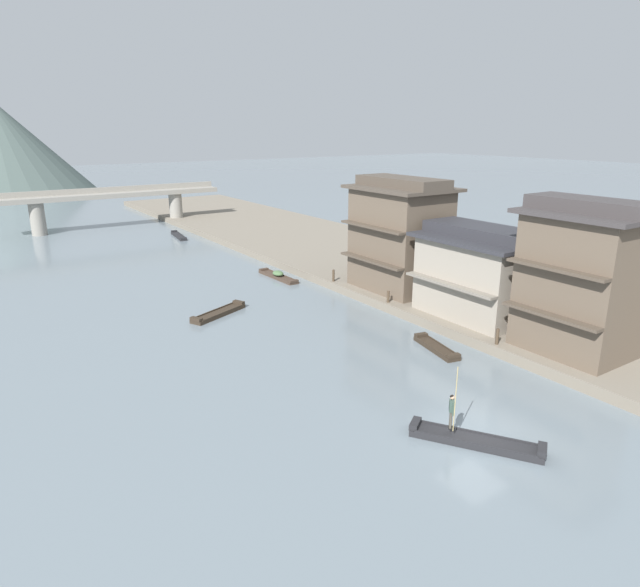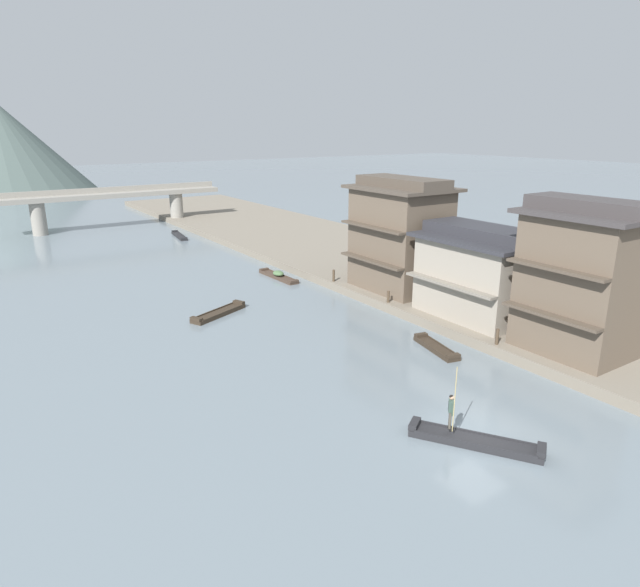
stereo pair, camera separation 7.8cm
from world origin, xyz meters
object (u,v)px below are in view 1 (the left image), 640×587
Objects in this scene: boat_moored_nearest at (219,313)px; boat_moored_third at (436,348)px; boatman_person at (452,408)px; boat_moored_second at (278,276)px; boat_foreground_poled at (476,441)px; boat_moored_far at (179,236)px; mooring_post_dock_mid at (388,297)px; house_waterfront_nearest at (580,279)px; mooring_post_dock_near at (497,337)px; stone_bridge at (110,201)px; house_waterfront_second at (480,272)px; mooring_post_dock_far at (333,276)px; house_waterfront_tall at (400,235)px.

boat_moored_nearest is 1.19× the size of boat_moored_third.
boatman_person reaches higher than boat_moored_nearest.
boat_moored_nearest is at bearing -143.04° from boat_moored_second.
boat_foreground_poled is 0.93× the size of boat_moored_far.
boat_moored_second is at bearing 99.69° from mooring_post_dock_mid.
mooring_post_dock_mid is (2.45, 7.38, 0.95)m from boat_moored_third.
house_waterfront_nearest is 13.72m from mooring_post_dock_mid.
mooring_post_dock_near reaches higher than boat_moored_second.
boat_moored_nearest is at bearing 125.74° from house_waterfront_nearest.
house_waterfront_nearest is at bearing -78.97° from boat_moored_second.
stone_bridge reaches higher than boat_moored_far.
boat_moored_nearest is at bearing 124.15° from mooring_post_dock_near.
house_waterfront_second is 13.13m from mooring_post_dock_far.
boat_moored_second is 0.62× the size of house_waterfront_tall.
house_waterfront_second reaches higher than boatman_person.
house_waterfront_second is 6.88m from mooring_post_dock_mid.
boatman_person is 3.12× the size of mooring_post_dock_near.
house_waterfront_second is at bearing -75.26° from mooring_post_dock_far.
boat_foreground_poled is 22.35m from house_waterfront_tall.
boat_moored_nearest is at bearing -104.97° from boat_moored_far.
boat_foreground_poled is at bearing -122.75° from house_waterfront_tall.
mooring_post_dock_near reaches higher than boat_moored_far.
house_waterfront_tall is at bearing -14.21° from boat_moored_nearest.
boat_moored_nearest is 41.56m from stone_bridge.
stone_bridge is (-7.89, 47.38, 2.51)m from mooring_post_dock_mid.
house_waterfront_second is at bearing 36.96° from boatman_person.
house_waterfront_nearest reaches higher than boatman_person.
mooring_post_dock_far reaches higher than boat_foreground_poled.
boat_moored_far is (6.52, 51.19, -1.40)m from boatman_person.
house_waterfront_nearest is 1.06× the size of house_waterfront_second.
mooring_post_dock_mid reaches higher than boat_foreground_poled.
house_waterfront_second is (0.47, 7.37, -1.31)m from house_waterfront_nearest.
boat_moored_third is 14.61m from mooring_post_dock_far.
mooring_post_dock_near is at bearing -104.33° from house_waterfront_tall.
boatman_person reaches higher than boat_moored_third.
mooring_post_dock_near is 57.84m from stone_bridge.
house_waterfront_second reaches higher than boat_moored_second.
boat_moored_far is 0.64× the size of house_waterfront_tall.
mooring_post_dock_far is at bearing 125.41° from house_waterfront_tall.
boatman_person is 0.75× the size of boat_moored_third.
mooring_post_dock_mid reaches higher than boat_moored_second.
boat_foreground_poled is 24.42m from mooring_post_dock_far.
mooring_post_dock_near is (-3.17, -12.40, -3.81)m from house_waterfront_tall.
boatman_person is at bearing 123.85° from boat_foreground_poled.
mooring_post_dock_far is at bearing 98.06° from house_waterfront_nearest.
boat_foreground_poled is at bearing -126.27° from boat_moored_third.
boat_moored_far is 34.59m from house_waterfront_tall.
mooring_post_dock_far is at bearing -78.94° from stone_bridge.
mooring_post_dock_near is 0.03× the size of stone_bridge.
boat_moored_nearest is 5.54× the size of mooring_post_dock_mid.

